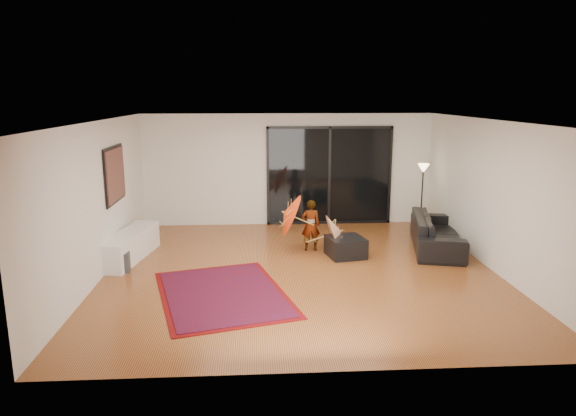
{
  "coord_description": "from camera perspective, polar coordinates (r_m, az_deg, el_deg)",
  "views": [
    {
      "loc": [
        -0.77,
        -8.84,
        3.14
      ],
      "look_at": [
        -0.2,
        0.34,
        1.1
      ],
      "focal_mm": 32.0,
      "sensor_mm": 36.0,
      "label": 1
    }
  ],
  "objects": [
    {
      "name": "wall_back",
      "position": [
        12.5,
        0.04,
        4.27
      ],
      "size": [
        7.0,
        0.0,
        7.0
      ],
      "primitive_type": "plane",
      "rotation": [
        1.57,
        0.0,
        0.0
      ],
      "color": "silver",
      "rests_on": "floor"
    },
    {
      "name": "parasol_orange",
      "position": [
        10.34,
        -0.46,
        -0.95
      ],
      "size": [
        0.52,
        0.88,
        0.89
      ],
      "rotation": [
        0.0,
        -1.15,
        0.0
      ],
      "color": "#EE3A0C",
      "rests_on": "child"
    },
    {
      "name": "media_console",
      "position": [
        10.45,
        -17.16,
        -4.03
      ],
      "size": [
        0.8,
        1.98,
        0.54
      ],
      "primitive_type": "cube",
      "rotation": [
        0.0,
        0.0,
        -0.17
      ],
      "color": "white",
      "rests_on": "floor"
    },
    {
      "name": "wall_front",
      "position": [
        5.69,
        4.46,
        -5.88
      ],
      "size": [
        7.0,
        0.0,
        7.0
      ],
      "primitive_type": "plane",
      "rotation": [
        -1.57,
        0.0,
        0.0
      ],
      "color": "silver",
      "rests_on": "floor"
    },
    {
      "name": "floor",
      "position": [
        9.41,
        1.38,
        -6.98
      ],
      "size": [
        7.0,
        7.0,
        0.0
      ],
      "primitive_type": "plane",
      "color": "#A25A2C",
      "rests_on": "ground"
    },
    {
      "name": "persian_rug",
      "position": [
        8.42,
        -7.27,
        -9.42
      ],
      "size": [
        2.54,
        3.07,
        0.02
      ],
      "rotation": [
        0.0,
        0.0,
        0.26
      ],
      "color": "#610809",
      "rests_on": "floor"
    },
    {
      "name": "painting",
      "position": [
        10.31,
        -18.67,
        3.54
      ],
      "size": [
        0.04,
        1.28,
        1.08
      ],
      "color": "black",
      "rests_on": "wall_left"
    },
    {
      "name": "ottoman",
      "position": [
        10.23,
        6.42,
        -4.31
      ],
      "size": [
        0.8,
        0.8,
        0.39
      ],
      "primitive_type": "cube",
      "rotation": [
        0.0,
        0.0,
        0.2
      ],
      "color": "black",
      "rests_on": "floor"
    },
    {
      "name": "parasol_white",
      "position": [
        10.42,
        5.9,
        -2.21
      ],
      "size": [
        0.53,
        0.8,
        0.88
      ],
      "rotation": [
        0.0,
        1.26,
        0.0
      ],
      "color": "silver",
      "rests_on": "floor"
    },
    {
      "name": "child",
      "position": [
        10.48,
        2.53,
        -1.93
      ],
      "size": [
        0.39,
        0.26,
        1.06
      ],
      "primitive_type": "imported",
      "rotation": [
        0.0,
        0.0,
        3.12
      ],
      "color": "#999999",
      "rests_on": "floor"
    },
    {
      "name": "floor_lamp",
      "position": [
        12.38,
        14.76,
        3.25
      ],
      "size": [
        0.27,
        0.27,
        1.57
      ],
      "color": "black",
      "rests_on": "floor"
    },
    {
      "name": "wall_left",
      "position": [
        9.43,
        -20.29,
        0.77
      ],
      "size": [
        0.0,
        7.0,
        7.0
      ],
      "primitive_type": "plane",
      "rotation": [
        1.57,
        0.0,
        1.57
      ],
      "color": "silver",
      "rests_on": "floor"
    },
    {
      "name": "speaker",
      "position": [
        9.81,
        -18.09,
        -5.72
      ],
      "size": [
        0.35,
        0.35,
        0.36
      ],
      "primitive_type": "cube",
      "rotation": [
        0.0,
        0.0,
        0.12
      ],
      "color": "#424244",
      "rests_on": "floor"
    },
    {
      "name": "sofa",
      "position": [
        11.1,
        16.2,
        -2.59
      ],
      "size": [
        1.44,
        2.51,
        0.69
      ],
      "primitive_type": "imported",
      "rotation": [
        0.0,
        0.0,
        1.34
      ],
      "color": "black",
      "rests_on": "floor"
    },
    {
      "name": "sliding_door",
      "position": [
        12.59,
        4.61,
        3.6
      ],
      "size": [
        3.06,
        0.07,
        2.4
      ],
      "color": "black",
      "rests_on": "wall_back"
    },
    {
      "name": "wall_right",
      "position": [
        9.98,
        21.87,
        1.26
      ],
      "size": [
        0.0,
        7.0,
        7.0
      ],
      "primitive_type": "plane",
      "rotation": [
        1.57,
        0.0,
        -1.57
      ],
      "color": "silver",
      "rests_on": "floor"
    },
    {
      "name": "ceiling",
      "position": [
        8.89,
        1.47,
        9.66
      ],
      "size": [
        7.0,
        7.0,
        0.0
      ],
      "primitive_type": "plane",
      "rotation": [
        3.14,
        0.0,
        0.0
      ],
      "color": "white",
      "rests_on": "wall_back"
    }
  ]
}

